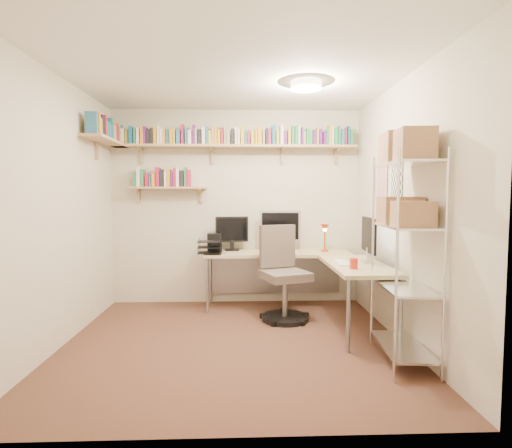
{
  "coord_description": "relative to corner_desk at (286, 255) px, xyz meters",
  "views": [
    {
      "loc": [
        0.07,
        -3.72,
        1.39
      ],
      "look_at": [
        0.23,
        0.55,
        1.1
      ],
      "focal_mm": 28.0,
      "sensor_mm": 36.0,
      "label": 1
    }
  ],
  "objects": [
    {
      "name": "wire_rack",
      "position": [
        0.82,
        -1.45,
        0.72
      ],
      "size": [
        0.43,
        0.78,
        1.93
      ],
      "rotation": [
        0.0,
        0.0,
        -0.09
      ],
      "color": "silver",
      "rests_on": "ground"
    },
    {
      "name": "ground",
      "position": [
        -0.6,
        -0.98,
        -0.69
      ],
      "size": [
        3.2,
        3.2,
        0.0
      ],
      "primitive_type": "plane",
      "color": "#482E1E",
      "rests_on": "ground"
    },
    {
      "name": "room_shell",
      "position": [
        -0.6,
        -0.98,
        0.86
      ],
      "size": [
        3.24,
        3.04,
        2.52
      ],
      "color": "beige",
      "rests_on": "ground"
    },
    {
      "name": "office_chair",
      "position": [
        -0.06,
        -0.25,
        -0.25
      ],
      "size": [
        0.6,
        0.61,
        1.06
      ],
      "rotation": [
        0.0,
        0.0,
        0.34
      ],
      "color": "black",
      "rests_on": "ground"
    },
    {
      "name": "corner_desk",
      "position": [
        0.0,
        0.0,
        0.0
      ],
      "size": [
        1.99,
        1.82,
        1.21
      ],
      "color": "tan",
      "rests_on": "ground"
    },
    {
      "name": "wall_shelves",
      "position": [
        -1.03,
        0.31,
        1.34
      ],
      "size": [
        3.12,
        1.09,
        0.8
      ],
      "color": "tan",
      "rests_on": "ground"
    }
  ]
}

